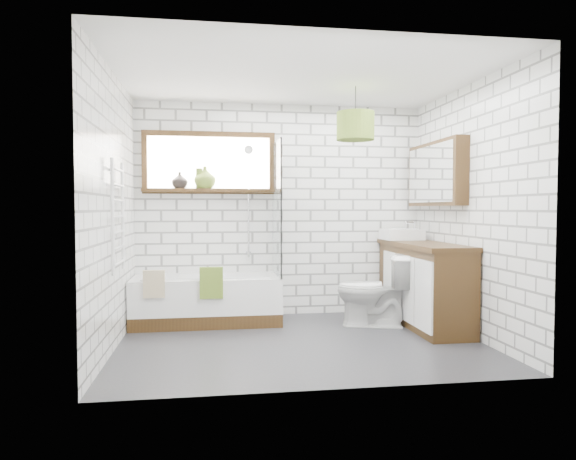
{
  "coord_description": "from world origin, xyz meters",
  "views": [
    {
      "loc": [
        -0.83,
        -4.76,
        1.27
      ],
      "look_at": [
        -0.08,
        0.25,
        1.06
      ],
      "focal_mm": 32.0,
      "sensor_mm": 36.0,
      "label": 1
    }
  ],
  "objects": [
    {
      "name": "wall_left",
      "position": [
        -1.7,
        0.0,
        1.25
      ],
      "size": [
        0.01,
        2.6,
        2.5
      ],
      "primitive_type": "cube",
      "color": "white",
      "rests_on": "ground"
    },
    {
      "name": "wall_back",
      "position": [
        0.0,
        1.3,
        1.25
      ],
      "size": [
        3.4,
        0.01,
        2.5
      ],
      "primitive_type": "cube",
      "color": "white",
      "rests_on": "ground"
    },
    {
      "name": "pendant",
      "position": [
        0.61,
        0.28,
        2.1
      ],
      "size": [
        0.38,
        0.38,
        0.28
      ],
      "primitive_type": "cylinder",
      "color": "#587422",
      "rests_on": "ceiling"
    },
    {
      "name": "bathtub",
      "position": [
        -0.89,
        0.95,
        0.26
      ],
      "size": [
        1.61,
        0.71,
        0.52
      ],
      "primitive_type": "cube",
      "color": "white",
      "rests_on": "floor"
    },
    {
      "name": "towel_beige",
      "position": [
        -1.42,
        0.59,
        0.5
      ],
      "size": [
        0.22,
        0.05,
        0.28
      ],
      "primitive_type": "cube",
      "color": "tan",
      "rests_on": "bathtub"
    },
    {
      "name": "towel_green",
      "position": [
        -0.84,
        0.59,
        0.5
      ],
      "size": [
        0.24,
        0.07,
        0.33
      ],
      "primitive_type": "cube",
      "color": "#587422",
      "rests_on": "bathtub"
    },
    {
      "name": "wall_front",
      "position": [
        0.0,
        -1.3,
        1.25
      ],
      "size": [
        3.4,
        0.01,
        2.5
      ],
      "primitive_type": "cube",
      "color": "white",
      "rests_on": "ground"
    },
    {
      "name": "mirror_cabinet",
      "position": [
        1.62,
        0.6,
        1.65
      ],
      "size": [
        0.16,
        1.2,
        0.7
      ],
      "primitive_type": "cube",
      "color": "black",
      "rests_on": "wall_right"
    },
    {
      "name": "basin",
      "position": [
        1.39,
        1.0,
        0.97
      ],
      "size": [
        0.43,
        0.38,
        0.13
      ],
      "primitive_type": "cube",
      "color": "white",
      "rests_on": "vanity"
    },
    {
      "name": "vase_dark",
      "position": [
        -1.19,
        1.23,
        1.57
      ],
      "size": [
        0.18,
        0.18,
        0.19
      ],
      "primitive_type": "imported",
      "rotation": [
        0.0,
        0.0,
        0.01
      ],
      "color": "black",
      "rests_on": "window"
    },
    {
      "name": "window",
      "position": [
        -0.85,
        1.26,
        1.8
      ],
      "size": [
        1.52,
        0.16,
        0.68
      ],
      "primitive_type": "cube",
      "color": "black",
      "rests_on": "wall_back"
    },
    {
      "name": "ceiling",
      "position": [
        0.0,
        0.0,
        2.5
      ],
      "size": [
        3.4,
        2.6,
        0.01
      ],
      "primitive_type": "cube",
      "color": "white",
      "rests_on": "ground"
    },
    {
      "name": "towel_radiator",
      "position": [
        -1.66,
        0.0,
        1.2
      ],
      "size": [
        0.06,
        0.52,
        1.0
      ],
      "primitive_type": "cube",
      "color": "white",
      "rests_on": "wall_left"
    },
    {
      "name": "shower_screen",
      "position": [
        -0.1,
        0.95,
        1.27
      ],
      "size": [
        0.02,
        0.72,
        1.5
      ],
      "primitive_type": "cube",
      "color": "white",
      "rests_on": "bathtub"
    },
    {
      "name": "bottle",
      "position": [
        -0.97,
        1.23,
        1.6
      ],
      "size": [
        0.09,
        0.09,
        0.23
      ],
      "primitive_type": "cylinder",
      "rotation": [
        0.0,
        0.0,
        0.33
      ],
      "color": "olive",
      "rests_on": "window"
    },
    {
      "name": "vanity",
      "position": [
        1.45,
        0.5,
        0.45
      ],
      "size": [
        0.51,
        1.58,
        0.9
      ],
      "primitive_type": "cube",
      "color": "black",
      "rests_on": "floor"
    },
    {
      "name": "floor",
      "position": [
        0.0,
        0.0,
        -0.01
      ],
      "size": [
        3.4,
        2.6,
        0.01
      ],
      "primitive_type": "cube",
      "color": "#27272A",
      "rests_on": "ground"
    },
    {
      "name": "tap",
      "position": [
        1.55,
        1.0,
        1.03
      ],
      "size": [
        0.03,
        0.03,
        0.16
      ],
      "primitive_type": "cylinder",
      "rotation": [
        0.0,
        0.0,
        -0.02
      ],
      "color": "silver",
      "rests_on": "vanity"
    },
    {
      "name": "shower_riser",
      "position": [
        -0.4,
        1.26,
        1.35
      ],
      "size": [
        0.02,
        0.02,
        1.3
      ],
      "primitive_type": "cylinder",
      "color": "silver",
      "rests_on": "wall_back"
    },
    {
      "name": "vase_olive",
      "position": [
        -0.9,
        1.23,
        1.61
      ],
      "size": [
        0.27,
        0.27,
        0.26
      ],
      "primitive_type": "imported",
      "rotation": [
        0.0,
        0.0,
        -0.12
      ],
      "color": "olive",
      "rests_on": "window"
    },
    {
      "name": "toilet",
      "position": [
        0.89,
        0.55,
        0.39
      ],
      "size": [
        0.63,
        0.85,
        0.78
      ],
      "primitive_type": "imported",
      "rotation": [
        0.0,
        0.0,
        -1.86
      ],
      "color": "white",
      "rests_on": "floor"
    },
    {
      "name": "wall_right",
      "position": [
        1.7,
        0.0,
        1.25
      ],
      "size": [
        0.01,
        2.6,
        2.5
      ],
      "primitive_type": "cube",
      "color": "white",
      "rests_on": "ground"
    }
  ]
}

